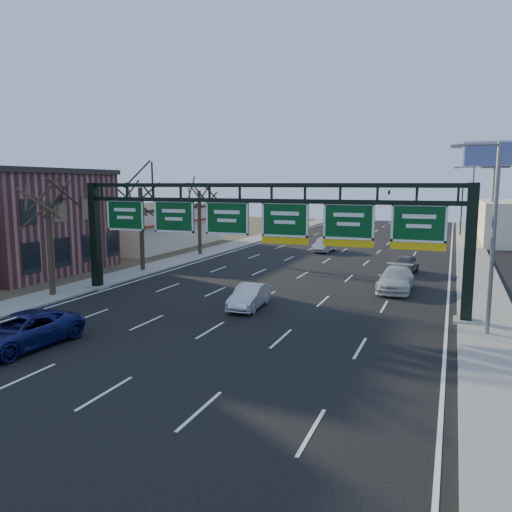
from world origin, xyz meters
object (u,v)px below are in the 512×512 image
at_px(sign_gantry, 258,227).
at_px(car_blue_suv, 22,331).
at_px(car_silver_sedan, 249,297).
at_px(car_white_wagon, 396,279).

bearing_deg(sign_gantry, car_blue_suv, -119.99).
distance_m(sign_gantry, car_silver_sedan, 4.14).
bearing_deg(car_blue_suv, sign_gantry, 64.25).
distance_m(sign_gantry, car_white_wagon, 10.70).
bearing_deg(sign_gantry, car_white_wagon, 43.12).
distance_m(car_silver_sedan, car_white_wagon, 10.90).
bearing_deg(car_silver_sedan, car_white_wagon, 43.95).
height_order(sign_gantry, car_blue_suv, sign_gantry).
bearing_deg(car_white_wagon, sign_gantry, -136.92).
bearing_deg(car_white_wagon, car_blue_suv, -127.29).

